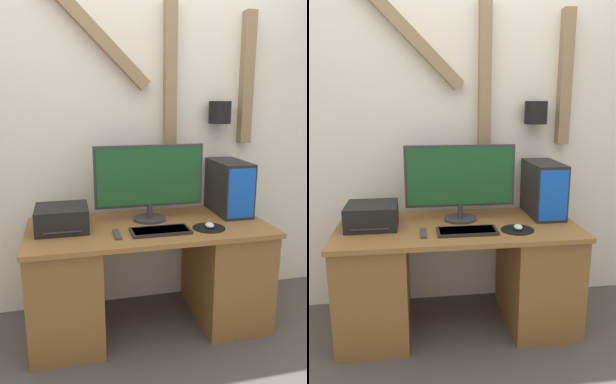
# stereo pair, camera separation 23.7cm
# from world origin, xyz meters

# --- Properties ---
(ground_plane) EXTENTS (12.00, 12.00, 0.00)m
(ground_plane) POSITION_xyz_m (0.00, 0.00, 0.00)
(ground_plane) COLOR #4C4742
(wall_back) EXTENTS (6.40, 0.21, 2.70)m
(wall_back) POSITION_xyz_m (0.01, 0.75, 1.36)
(wall_back) COLOR silver
(wall_back) RESTS_ON ground_plane
(desk) EXTENTS (1.55, 0.70, 0.71)m
(desk) POSITION_xyz_m (0.00, 0.35, 0.37)
(desk) COLOR brown
(desk) RESTS_ON ground_plane
(monitor) EXTENTS (0.73, 0.22, 0.51)m
(monitor) POSITION_xyz_m (0.03, 0.47, 0.99)
(monitor) COLOR #333338
(monitor) RESTS_ON desk
(keyboard) EXTENTS (0.37, 0.17, 0.02)m
(keyboard) POSITION_xyz_m (0.04, 0.21, 0.72)
(keyboard) COLOR black
(keyboard) RESTS_ON desk
(mousepad) EXTENTS (0.21, 0.21, 0.00)m
(mousepad) POSITION_xyz_m (0.36, 0.21, 0.71)
(mousepad) COLOR black
(mousepad) RESTS_ON desk
(mouse) EXTENTS (0.05, 0.07, 0.03)m
(mouse) POSITION_xyz_m (0.36, 0.21, 0.73)
(mouse) COLOR silver
(mouse) RESTS_ON mousepad
(computer_tower) EXTENTS (0.21, 0.41, 0.37)m
(computer_tower) POSITION_xyz_m (0.62, 0.51, 0.90)
(computer_tower) COLOR black
(computer_tower) RESTS_ON desk
(printer) EXTENTS (0.32, 0.30, 0.15)m
(printer) POSITION_xyz_m (-0.54, 0.39, 0.79)
(printer) COLOR black
(printer) RESTS_ON desk
(remote_control) EXTENTS (0.04, 0.16, 0.02)m
(remote_control) POSITION_xyz_m (-0.23, 0.21, 0.72)
(remote_control) COLOR #38383D
(remote_control) RESTS_ON desk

